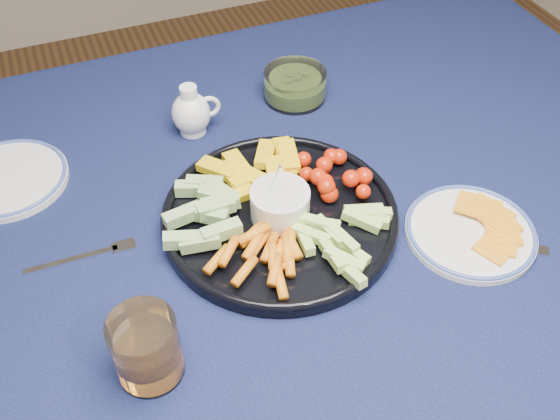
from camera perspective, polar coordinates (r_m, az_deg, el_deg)
name	(u,v)px	position (r m, az deg, el deg)	size (l,w,h in m)	color
dining_table	(253,236)	(1.10, -2.48, -2.43)	(1.67, 1.07, 0.75)	#4B3219
crudite_platter	(278,213)	(0.99, -0.15, -0.26)	(0.38, 0.38, 0.12)	black
creamer_pitcher	(192,113)	(1.16, -8.08, 8.81)	(0.09, 0.07, 0.10)	white
pickle_bowl	(295,86)	(1.25, 1.38, 11.25)	(0.12, 0.12, 0.06)	white
cheese_plate	(471,230)	(1.02, 17.05, -1.79)	(0.20, 0.20, 0.02)	white
juice_tumbler	(147,351)	(0.83, -12.05, -12.48)	(0.09, 0.09, 0.10)	white
fork_left	(90,255)	(1.00, -16.95, -3.97)	(0.17, 0.02, 0.00)	silver
fork_right	(509,244)	(1.03, 20.19, -2.98)	(0.12, 0.10, 0.00)	silver
side_plate_extra	(8,179)	(1.16, -23.61, 2.65)	(0.20, 0.20, 0.02)	white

